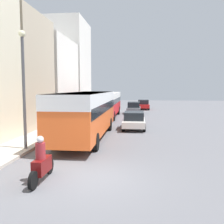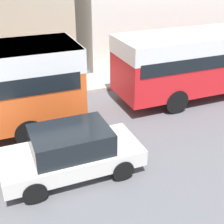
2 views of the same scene
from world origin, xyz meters
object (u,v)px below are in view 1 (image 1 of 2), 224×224
object	(u,v)px
bus_lead	(87,109)
pedestrian_walking_away	(96,104)
car_crossing	(134,120)
motorcycle_behind_lead	(41,163)
pedestrian_near_curb	(85,106)
car_far_curb	(143,104)
car_distant	(134,108)
bus_following	(107,101)

from	to	relation	value
bus_lead	pedestrian_walking_away	distance (m)	19.23
car_crossing	motorcycle_behind_lead	bearing A→B (deg)	75.40
bus_lead	motorcycle_behind_lead	distance (m)	8.09
pedestrian_walking_away	car_crossing	bearing A→B (deg)	-68.40
pedestrian_near_curb	pedestrian_walking_away	size ratio (longest dim) A/B	0.90
car_far_curb	motorcycle_behind_lead	bearing A→B (deg)	82.27
motorcycle_behind_lead	car_far_curb	world-z (taller)	motorcycle_behind_lead
motorcycle_behind_lead	car_distant	world-z (taller)	motorcycle_behind_lead
bus_following	pedestrian_near_curb	world-z (taller)	bus_following
car_far_curb	bus_lead	bearing A→B (deg)	79.80
pedestrian_walking_away	bus_following	bearing A→B (deg)	-69.50
car_far_curb	pedestrian_near_curb	size ratio (longest dim) A/B	2.59
bus_following	car_distant	world-z (taller)	bus_following
motorcycle_behind_lead	pedestrian_walking_away	bearing A→B (deg)	95.67
motorcycle_behind_lead	car_far_curb	size ratio (longest dim) A/B	0.54
bus_following	pedestrian_near_curb	size ratio (longest dim) A/B	6.33
car_distant	pedestrian_near_curb	world-z (taller)	pedestrian_near_curb
motorcycle_behind_lead	car_far_curb	distance (m)	31.85
pedestrian_near_curb	pedestrian_walking_away	world-z (taller)	pedestrian_walking_away
car_crossing	car_far_curb	bearing A→B (deg)	-93.27
motorcycle_behind_lead	car_crossing	bearing A→B (deg)	75.40
motorcycle_behind_lead	car_distant	size ratio (longest dim) A/B	0.55
bus_lead	pedestrian_near_curb	distance (m)	18.27
car_distant	pedestrian_near_curb	distance (m)	6.92
motorcycle_behind_lead	car_distant	bearing A→B (deg)	83.31
bus_following	pedestrian_near_curb	bearing A→B (deg)	124.52
car_crossing	pedestrian_near_curb	xyz separation A→B (m)	(-7.12, 13.58, 0.20)
car_distant	car_crossing	bearing A→B (deg)	-88.73
bus_lead	car_far_curb	xyz separation A→B (m)	(4.25, 23.59, -1.24)
car_distant	car_far_curb	bearing A→B (deg)	78.58
car_distant	pedestrian_walking_away	xyz separation A→B (m)	(-5.58, 2.27, 0.26)
pedestrian_near_curb	car_distant	bearing A→B (deg)	-8.79
bus_following	motorcycle_behind_lead	xyz separation A→B (m)	(0.19, -20.31, -1.20)
motorcycle_behind_lead	car_crossing	xyz separation A→B (m)	(3.18, 12.19, 0.08)
bus_lead	car_crossing	bearing A→B (deg)	53.36
bus_lead	bus_following	world-z (taller)	bus_lead
motorcycle_behind_lead	car_distant	distance (m)	24.89
bus_lead	car_distant	bearing A→B (deg)	80.30
bus_lead	car_far_curb	bearing A→B (deg)	79.80
bus_lead	motorcycle_behind_lead	xyz separation A→B (m)	(-0.04, -7.97, -1.35)
bus_following	motorcycle_behind_lead	world-z (taller)	bus_following
motorcycle_behind_lead	bus_following	bearing A→B (deg)	90.52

